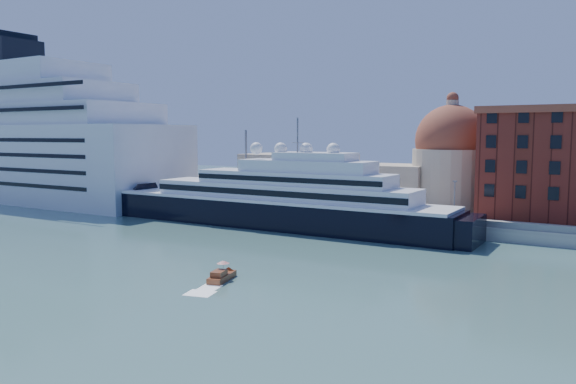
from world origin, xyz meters
The scene contains 9 objects.
ground centered at (0.00, 0.00, 0.00)m, with size 400.00×400.00×0.00m, color #396260.
quay centered at (0.00, 34.00, 1.25)m, with size 180.00×10.00×2.50m, color gray.
land centered at (0.00, 75.00, 1.00)m, with size 260.00×72.00×2.00m, color slate.
quay_fence centered at (0.00, 29.50, 3.10)m, with size 180.00×0.10×1.20m, color slate.
superyacht centered at (-8.57, 23.00, 4.61)m, with size 89.46×12.40×26.74m.
service_barge centered at (-48.62, 19.27, 0.78)m, with size 12.69×6.84×2.72m.
water_taxi centered at (12.02, -18.24, 0.65)m, with size 3.20×5.99×2.71m.
church centered at (6.39, 57.72, 10.91)m, with size 66.00×18.00×25.50m.
lamp_posts centered at (-12.67, 32.27, 9.84)m, with size 120.80×2.40×18.00m.
Camera 1 is at (57.43, -76.65, 19.47)m, focal length 35.00 mm.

